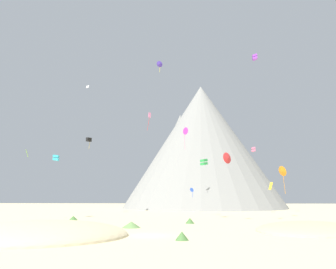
{
  "coord_description": "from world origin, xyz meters",
  "views": [
    {
      "loc": [
        4.75,
        -36.52,
        4.23
      ],
      "look_at": [
        -0.69,
        43.51,
        20.74
      ],
      "focal_mm": 32.91,
      "sensor_mm": 36.0,
      "label": 1
    }
  ],
  "objects_px": {
    "kite_indigo_high": "(160,64)",
    "kite_gold_low": "(271,186)",
    "bush_near_left": "(276,226)",
    "kite_green_low": "(204,162)",
    "kite_violet_high": "(255,57)",
    "kite_cyan_low": "(56,158)",
    "kite_rainbow_mid": "(253,149)",
    "bush_near_right": "(182,236)",
    "kite_red_low": "(228,158)",
    "kite_lime_low": "(27,153)",
    "kite_white_high": "(88,87)",
    "rock_massif": "(198,150)",
    "bush_far_left": "(73,218)",
    "kite_magenta_mid": "(186,131)",
    "kite_pink_mid": "(149,117)",
    "bush_ridge_crest": "(131,225)",
    "bush_mid_center": "(190,221)",
    "kite_orange_low": "(282,172)",
    "kite_black_mid": "(89,140)",
    "kite_blue_low": "(192,190)"
  },
  "relations": [
    {
      "from": "kite_pink_mid",
      "to": "bush_near_left",
      "type": "bearing_deg",
      "value": 128.71
    },
    {
      "from": "bush_far_left",
      "to": "kite_green_low",
      "type": "height_order",
      "value": "kite_green_low"
    },
    {
      "from": "bush_mid_center",
      "to": "kite_white_high",
      "type": "height_order",
      "value": "kite_white_high"
    },
    {
      "from": "bush_mid_center",
      "to": "kite_magenta_mid",
      "type": "xyz_separation_m",
      "value": [
        -0.65,
        17.51,
        19.08
      ]
    },
    {
      "from": "kite_cyan_low",
      "to": "kite_rainbow_mid",
      "type": "height_order",
      "value": "kite_rainbow_mid"
    },
    {
      "from": "kite_pink_mid",
      "to": "kite_green_low",
      "type": "bearing_deg",
      "value": 143.97
    },
    {
      "from": "kite_blue_low",
      "to": "kite_indigo_high",
      "type": "bearing_deg",
      "value": 91.25
    },
    {
      "from": "bush_far_left",
      "to": "kite_red_low",
      "type": "relative_size",
      "value": 0.77
    },
    {
      "from": "bush_ridge_crest",
      "to": "kite_rainbow_mid",
      "type": "height_order",
      "value": "kite_rainbow_mid"
    },
    {
      "from": "kite_white_high",
      "to": "kite_blue_low",
      "type": "height_order",
      "value": "kite_white_high"
    },
    {
      "from": "kite_white_high",
      "to": "kite_blue_low",
      "type": "relative_size",
      "value": 0.32
    },
    {
      "from": "bush_near_right",
      "to": "kite_rainbow_mid",
      "type": "height_order",
      "value": "kite_rainbow_mid"
    },
    {
      "from": "kite_rainbow_mid",
      "to": "bush_near_left",
      "type": "bearing_deg",
      "value": 178.94
    },
    {
      "from": "bush_near_right",
      "to": "kite_pink_mid",
      "type": "relative_size",
      "value": 0.29
    },
    {
      "from": "bush_far_left",
      "to": "kite_magenta_mid",
      "type": "height_order",
      "value": "kite_magenta_mid"
    },
    {
      "from": "kite_lime_low",
      "to": "kite_blue_low",
      "type": "distance_m",
      "value": 47.32
    },
    {
      "from": "bush_mid_center",
      "to": "kite_indigo_high",
      "type": "relative_size",
      "value": 0.45
    },
    {
      "from": "bush_ridge_crest",
      "to": "kite_gold_low",
      "type": "xyz_separation_m",
      "value": [
        24.7,
        18.25,
        6.1
      ]
    },
    {
      "from": "kite_indigo_high",
      "to": "bush_near_right",
      "type": "bearing_deg",
      "value": -112.16
    },
    {
      "from": "kite_black_mid",
      "to": "bush_near_right",
      "type": "bearing_deg",
      "value": -106.17
    },
    {
      "from": "rock_massif",
      "to": "kite_lime_low",
      "type": "bearing_deg",
      "value": -115.49
    },
    {
      "from": "kite_red_low",
      "to": "kite_green_low",
      "type": "xyz_separation_m",
      "value": [
        -4.26,
        5.77,
        -0.12
      ]
    },
    {
      "from": "kite_white_high",
      "to": "kite_blue_low",
      "type": "bearing_deg",
      "value": 86.38
    },
    {
      "from": "bush_far_left",
      "to": "kite_black_mid",
      "type": "xyz_separation_m",
      "value": [
        -6.67,
        26.44,
        20.41
      ]
    },
    {
      "from": "kite_rainbow_mid",
      "to": "kite_orange_low",
      "type": "bearing_deg",
      "value": -159.05
    },
    {
      "from": "rock_massif",
      "to": "bush_near_right",
      "type": "bearing_deg",
      "value": -92.79
    },
    {
      "from": "kite_indigo_high",
      "to": "kite_orange_low",
      "type": "distance_m",
      "value": 43.73
    },
    {
      "from": "kite_blue_low",
      "to": "kite_rainbow_mid",
      "type": "bearing_deg",
      "value": -158.87
    },
    {
      "from": "kite_indigo_high",
      "to": "kite_gold_low",
      "type": "xyz_separation_m",
      "value": [
        24.2,
        -17.47,
        -34.9
      ]
    },
    {
      "from": "kite_indigo_high",
      "to": "kite_pink_mid",
      "type": "height_order",
      "value": "kite_indigo_high"
    },
    {
      "from": "kite_cyan_low",
      "to": "kite_violet_high",
      "type": "bearing_deg",
      "value": 99.33
    },
    {
      "from": "bush_near_left",
      "to": "bush_mid_center",
      "type": "bearing_deg",
      "value": 149.23
    },
    {
      "from": "kite_orange_low",
      "to": "kite_white_high",
      "type": "height_order",
      "value": "kite_white_high"
    },
    {
      "from": "kite_gold_low",
      "to": "kite_violet_high",
      "type": "bearing_deg",
      "value": -176.94
    },
    {
      "from": "kite_violet_high",
      "to": "kite_indigo_high",
      "type": "bearing_deg",
      "value": -86.64
    },
    {
      "from": "bush_ridge_crest",
      "to": "kite_red_low",
      "type": "bearing_deg",
      "value": 40.93
    },
    {
      "from": "kite_pink_mid",
      "to": "kite_black_mid",
      "type": "relative_size",
      "value": 1.37
    },
    {
      "from": "bush_near_left",
      "to": "kite_green_low",
      "type": "height_order",
      "value": "kite_green_low"
    },
    {
      "from": "kite_violet_high",
      "to": "kite_gold_low",
      "type": "relative_size",
      "value": 1.01
    },
    {
      "from": "kite_lime_low",
      "to": "kite_white_high",
      "type": "xyz_separation_m",
      "value": [
        3.13,
        24.16,
        22.92
      ]
    },
    {
      "from": "bush_mid_center",
      "to": "kite_pink_mid",
      "type": "relative_size",
      "value": 0.32
    },
    {
      "from": "bush_near_right",
      "to": "kite_red_low",
      "type": "distance_m",
      "value": 29.91
    },
    {
      "from": "bush_near_right",
      "to": "kite_white_high",
      "type": "distance_m",
      "value": 67.57
    },
    {
      "from": "bush_near_left",
      "to": "bush_ridge_crest",
      "type": "distance_m",
      "value": 20.58
    },
    {
      "from": "rock_massif",
      "to": "kite_violet_high",
      "type": "xyz_separation_m",
      "value": [
        14.05,
        -56.12,
        16.48
      ]
    },
    {
      "from": "bush_mid_center",
      "to": "kite_violet_high",
      "type": "height_order",
      "value": "kite_violet_high"
    },
    {
      "from": "kite_orange_low",
      "to": "kite_blue_low",
      "type": "height_order",
      "value": "kite_orange_low"
    },
    {
      "from": "bush_near_right",
      "to": "bush_mid_center",
      "type": "distance_m",
      "value": 20.78
    },
    {
      "from": "bush_far_left",
      "to": "kite_cyan_low",
      "type": "xyz_separation_m",
      "value": [
        -6.09,
        3.98,
        12.21
      ]
    },
    {
      "from": "kite_cyan_low",
      "to": "kite_green_low",
      "type": "distance_m",
      "value": 31.64
    }
  ]
}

